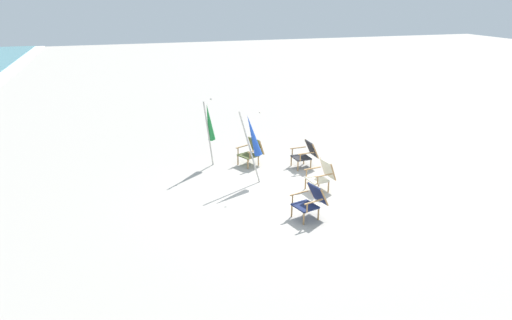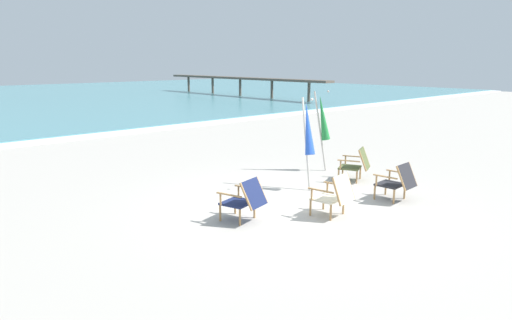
# 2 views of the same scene
# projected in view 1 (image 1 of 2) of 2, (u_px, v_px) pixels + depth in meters

# --- Properties ---
(ground_plane) EXTENTS (80.00, 80.00, 0.00)m
(ground_plane) POSITION_uv_depth(u_px,v_px,m) (290.00, 194.00, 12.12)
(ground_plane) COLOR #B2AAA0
(beach_chair_back_right) EXTENTS (0.67, 0.76, 0.81)m
(beach_chair_back_right) POSITION_uv_depth(u_px,v_px,m) (322.00, 175.00, 12.25)
(beach_chair_back_right) COLOR beige
(beach_chair_back_right) RESTS_ON ground
(beach_chair_front_right) EXTENTS (0.81, 0.87, 0.81)m
(beach_chair_front_right) POSITION_uv_depth(u_px,v_px,m) (252.00, 151.00, 14.09)
(beach_chair_front_right) COLOR #515B33
(beach_chair_front_right) RESTS_ON ground
(beach_chair_far_center) EXTENTS (0.63, 0.76, 0.80)m
(beach_chair_far_center) POSITION_uv_depth(u_px,v_px,m) (306.00, 154.00, 13.87)
(beach_chair_far_center) COLOR #28282D
(beach_chair_far_center) RESTS_ON ground
(beach_chair_mid_center) EXTENTS (0.74, 0.86, 0.79)m
(beach_chair_mid_center) POSITION_uv_depth(u_px,v_px,m) (311.00, 200.00, 10.75)
(beach_chair_mid_center) COLOR #19234C
(beach_chair_mid_center) RESTS_ON ground
(umbrella_furled_green) EXTENTS (0.43, 0.45, 2.10)m
(umbrella_furled_green) POSITION_uv_depth(u_px,v_px,m) (209.00, 123.00, 13.62)
(umbrella_furled_green) COLOR #B7B2A8
(umbrella_furled_green) RESTS_ON ground
(umbrella_furled_blue) EXTENTS (0.43, 0.65, 2.06)m
(umbrella_furled_blue) POSITION_uv_depth(u_px,v_px,m) (253.00, 136.00, 12.45)
(umbrella_furled_blue) COLOR #B7B2A8
(umbrella_furled_blue) RESTS_ON ground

